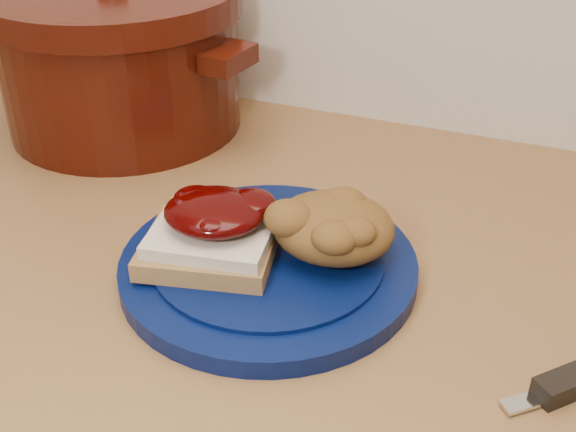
% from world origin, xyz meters
% --- Properties ---
extents(plate, '(0.28, 0.28, 0.02)m').
position_xyz_m(plate, '(-0.03, 1.46, 0.91)').
color(plate, '#040F3B').
rests_on(plate, wood_countertop).
extents(sandwich, '(0.13, 0.11, 0.05)m').
position_xyz_m(sandwich, '(-0.07, 1.44, 0.94)').
color(sandwich, olive).
rests_on(sandwich, plate).
extents(stuffing_mound, '(0.11, 0.10, 0.05)m').
position_xyz_m(stuffing_mound, '(0.02, 1.48, 0.95)').
color(stuffing_mound, brown).
rests_on(stuffing_mound, plate).
extents(dutch_oven, '(0.35, 0.32, 0.18)m').
position_xyz_m(dutch_oven, '(-0.31, 1.68, 0.98)').
color(dutch_oven, '#340C05').
rests_on(dutch_oven, wood_countertop).
extents(pepper_grinder, '(0.06, 0.06, 0.11)m').
position_xyz_m(pepper_grinder, '(-0.33, 1.66, 0.96)').
color(pepper_grinder, black).
rests_on(pepper_grinder, wood_countertop).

